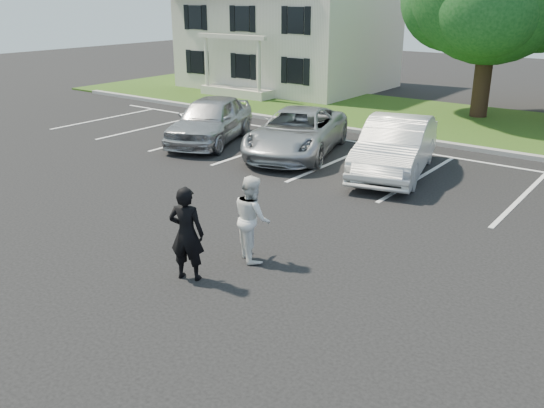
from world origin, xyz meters
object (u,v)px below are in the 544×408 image
Objects in this scene: man_black_suit at (187,234)px; car_silver_west at (210,120)px; car_silver_minivan at (297,132)px; car_white_sedan at (395,147)px; house at (289,16)px; man_white_shirt at (252,218)px.

car_silver_west is (-6.72, 7.97, -0.08)m from man_black_suit.
car_silver_minivan is at bearing -12.53° from car_silver_west.
car_silver_west is 0.96× the size of car_white_sedan.
house reaches higher than car_silver_minivan.
house is at bearing 92.54° from car_silver_west.
house reaches higher than man_black_suit.
man_black_suit is 0.37× the size of car_silver_west.
man_black_suit reaches higher than man_white_shirt.
house is 15.03m from car_silver_minivan.
car_white_sedan reaches higher than car_silver_minivan.
car_silver_minivan is (-3.40, 8.46, -0.16)m from man_black_suit.
car_silver_minivan is (8.70, -11.86, -3.10)m from house.
house is 23.83m from man_black_suit.
man_white_shirt reaches higher than car_silver_west.
house is at bearing 121.12° from car_white_sedan.
car_silver_minivan is at bearing -53.74° from house.
man_black_suit is 10.43m from car_silver_west.
car_white_sedan is at bearing -18.24° from car_silver_west.
house is 13.81m from car_silver_west.
car_silver_minivan is at bearing -90.68° from man_black_suit.
man_white_shirt is 0.36× the size of car_silver_west.
man_black_suit reaches higher than car_silver_west.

